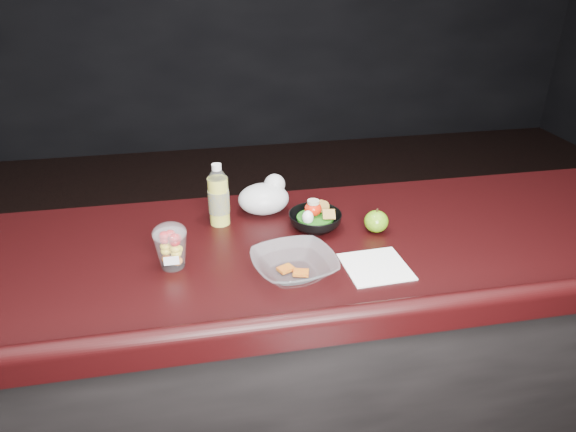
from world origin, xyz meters
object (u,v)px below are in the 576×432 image
object	(u,v)px
snack_bowl	(315,219)
takeout_bowl	(294,265)
fruit_cup	(171,245)
green_apple	(376,221)
lemonade_bottle	(219,199)

from	to	relation	value
snack_bowl	takeout_bowl	world-z (taller)	snack_bowl
snack_bowl	takeout_bowl	bearing A→B (deg)	-115.31
fruit_cup	green_apple	xyz separation A→B (m)	(0.58, 0.08, -0.03)
green_apple	snack_bowl	world-z (taller)	snack_bowl
lemonade_bottle	green_apple	size ratio (longest dim) A/B	2.61
fruit_cup	takeout_bowl	xyz separation A→B (m)	(0.30, -0.09, -0.04)
lemonade_bottle	snack_bowl	distance (m)	0.29
fruit_cup	takeout_bowl	bearing A→B (deg)	-17.36
lemonade_bottle	fruit_cup	xyz separation A→B (m)	(-0.14, -0.21, -0.02)
snack_bowl	takeout_bowl	distance (m)	0.25
lemonade_bottle	green_apple	distance (m)	0.46
fruit_cup	green_apple	size ratio (longest dim) A/B	1.70
fruit_cup	snack_bowl	bearing A→B (deg)	17.98
green_apple	takeout_bowl	world-z (taller)	green_apple
fruit_cup	snack_bowl	xyz separation A→B (m)	(0.41, 0.13, -0.03)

